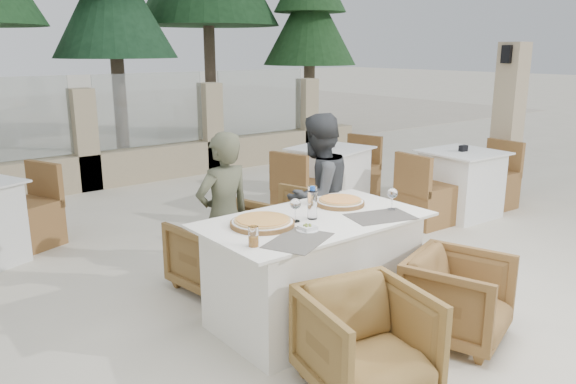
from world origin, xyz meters
TOP-DOWN VIEW (x-y plane):
  - ground at (0.00, 0.00)m, footprint 80.00×80.00m
  - perimeter_wall_far at (0.00, 4.80)m, footprint 10.00×0.34m
  - lantern_pillar at (4.20, 1.00)m, footprint 0.34×0.34m
  - pine_centre at (1.50, 7.20)m, footprint 2.20×2.20m
  - pine_far_right at (5.50, 6.50)m, footprint 1.98×1.98m
  - dining_table at (-0.07, -0.10)m, footprint 1.60×0.90m
  - placemat_near_left at (-0.46, -0.40)m, footprint 0.53×0.46m
  - placemat_near_right at (0.32, -0.36)m, footprint 0.52×0.41m
  - pizza_left at (-0.46, -0.01)m, footprint 0.49×0.49m
  - pizza_right at (0.31, 0.04)m, footprint 0.45×0.45m
  - water_bottle at (-0.09, -0.10)m, footprint 0.08×0.08m
  - wine_glass_centre at (-0.22, -0.08)m, footprint 0.09×0.09m
  - wine_glass_corner at (0.51, -0.29)m, footprint 0.10×0.10m
  - beer_glass_left at (-0.73, -0.31)m, footprint 0.08×0.08m
  - beer_glass_right at (0.16, 0.19)m, footprint 0.08×0.08m
  - olive_dish at (-0.29, -0.28)m, footprint 0.14×0.14m
  - armchair_far_left at (-0.32, 0.82)m, footprint 0.71×0.72m
  - armchair_far_right at (0.46, 0.87)m, footprint 0.89×0.90m
  - armchair_near_left at (-0.41, -0.95)m, footprint 0.79×0.80m
  - armchair_near_right at (0.51, -0.91)m, footprint 0.80×0.81m
  - diner_left at (-0.37, 0.62)m, footprint 0.50×0.35m
  - diner_right at (0.51, 0.53)m, footprint 0.76×0.64m
  - bg_table_b at (1.97, 1.96)m, footprint 1.79×1.21m
  - bg_table_c at (3.00, 0.82)m, footprint 1.68×0.90m

SIDE VIEW (x-z plane):
  - ground at x=0.00m, z-range 0.00..0.00m
  - armchair_far_left at x=-0.32m, z-range 0.00..0.59m
  - armchair_near_right at x=0.51m, z-range 0.00..0.59m
  - armchair_near_left at x=-0.41m, z-range 0.00..0.61m
  - armchair_far_right at x=0.46m, z-range 0.00..0.67m
  - dining_table at x=-0.07m, z-range 0.00..0.77m
  - bg_table_b at x=1.97m, z-range 0.00..0.77m
  - bg_table_c at x=3.00m, z-range 0.00..0.77m
  - diner_left at x=-0.37m, z-range 0.00..1.33m
  - diner_right at x=0.51m, z-range 0.00..1.41m
  - placemat_near_left at x=-0.46m, z-range 0.77..0.77m
  - placemat_near_right at x=0.32m, z-range 0.77..0.77m
  - olive_dish at x=-0.29m, z-range 0.77..0.81m
  - pizza_right at x=0.31m, z-range 0.77..0.82m
  - pizza_left at x=-0.46m, z-range 0.77..0.83m
  - perimeter_wall_far at x=0.00m, z-range 0.00..1.60m
  - beer_glass_left at x=-0.73m, z-range 0.77..0.89m
  - beer_glass_right at x=0.16m, z-range 0.77..0.91m
  - wine_glass_centre at x=-0.22m, z-range 0.77..0.95m
  - wine_glass_corner at x=0.51m, z-range 0.77..0.95m
  - water_bottle at x=-0.09m, z-range 0.77..1.00m
  - lantern_pillar at x=4.20m, z-range 0.00..2.00m
  - pine_far_right at x=5.50m, z-range 0.00..4.50m
  - pine_centre at x=1.50m, z-range 0.00..5.00m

